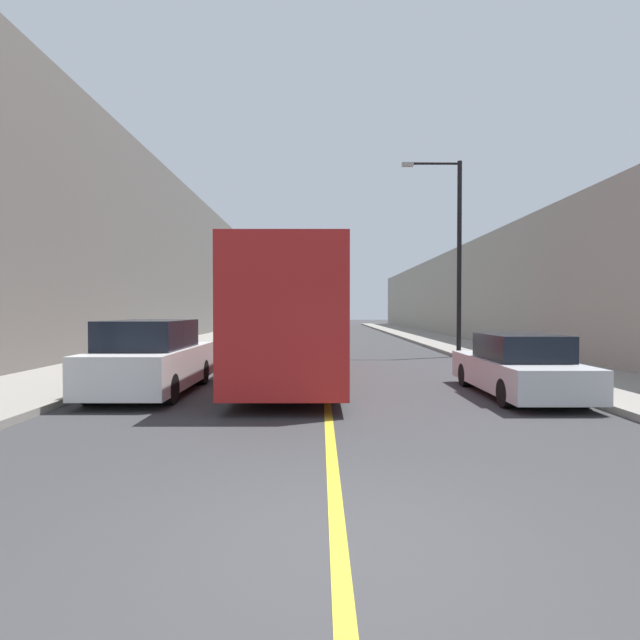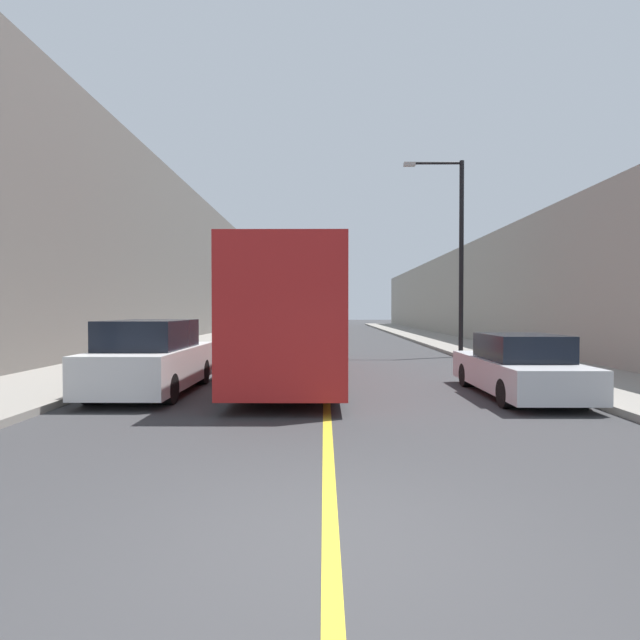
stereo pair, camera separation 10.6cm
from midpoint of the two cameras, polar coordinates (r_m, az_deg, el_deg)
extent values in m
plane|color=#38383A|center=(4.84, 1.63, -24.24)|extent=(200.00, 200.00, 0.00)
cube|color=gray|center=(35.22, -12.02, -2.11)|extent=(3.74, 72.00, 0.16)
cube|color=gray|center=(35.27, 12.74, -2.11)|extent=(3.74, 72.00, 0.16)
cube|color=#66605B|center=(36.33, -18.07, 6.27)|extent=(4.00, 72.00, 10.69)
cube|color=gray|center=(36.27, 18.75, 2.93)|extent=(4.00, 72.00, 6.46)
cube|color=gold|center=(34.43, 0.37, -2.28)|extent=(0.16, 72.00, 0.01)
cube|color=#AD1E1E|center=(15.11, -2.78, 0.70)|extent=(2.59, 11.36, 3.30)
cube|color=black|center=(9.48, -4.56, 3.91)|extent=(2.20, 0.04, 1.48)
cylinder|color=black|center=(11.81, -8.60, -6.47)|extent=(0.57, 1.01, 1.01)
cylinder|color=black|center=(11.67, 1.30, -6.55)|extent=(0.57, 1.01, 1.01)
cylinder|color=black|center=(18.76, -5.31, -3.63)|extent=(0.57, 1.01, 1.01)
cylinder|color=black|center=(18.68, 0.88, -3.65)|extent=(0.57, 1.01, 1.01)
cube|color=silver|center=(13.14, -18.62, -5.05)|extent=(1.99, 4.82, 0.92)
cube|color=black|center=(12.85, -18.99, -1.57)|extent=(1.75, 2.65, 0.69)
cube|color=black|center=(10.91, -22.68, -5.49)|extent=(1.69, 0.04, 0.42)
cylinder|color=black|center=(12.08, -24.43, -7.19)|extent=(0.44, 0.68, 0.68)
cylinder|color=black|center=(11.53, -17.34, -7.54)|extent=(0.44, 0.68, 0.68)
cylinder|color=black|center=(14.83, -19.59, -5.62)|extent=(0.44, 0.68, 0.68)
cylinder|color=black|center=(14.38, -13.74, -5.79)|extent=(0.44, 0.68, 0.68)
cube|color=silver|center=(12.99, 21.54, -5.70)|extent=(1.85, 4.79, 0.71)
cube|color=black|center=(12.71, 21.96, -2.88)|extent=(1.63, 2.16, 0.60)
cube|color=black|center=(10.82, 26.14, -6.44)|extent=(1.58, 0.04, 0.32)
cylinder|color=black|center=(11.39, 20.86, -7.82)|extent=(0.41, 0.62, 0.62)
cylinder|color=black|center=(11.97, 27.40, -7.44)|extent=(0.41, 0.62, 0.62)
cylinder|color=black|center=(14.18, 16.60, -6.03)|extent=(0.41, 0.62, 0.62)
cylinder|color=black|center=(14.65, 22.05, -5.83)|extent=(0.41, 0.62, 0.62)
cylinder|color=black|center=(22.97, 15.68, 6.90)|extent=(0.20, 0.20, 8.46)
cylinder|color=black|center=(23.47, 12.91, 17.06)|extent=(2.30, 0.12, 0.12)
cube|color=#999993|center=(23.24, 10.02, 17.10)|extent=(0.50, 0.24, 0.16)
camera|label=1|loc=(0.05, -90.15, 0.00)|focal=28.00mm
camera|label=2|loc=(0.05, 89.85, 0.00)|focal=28.00mm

